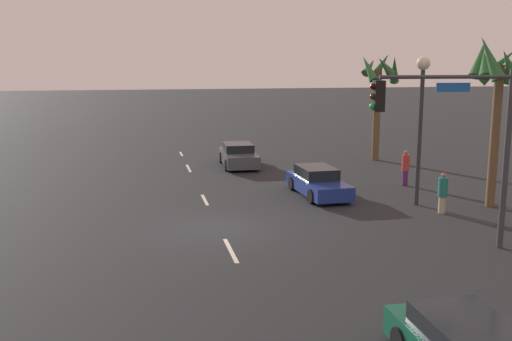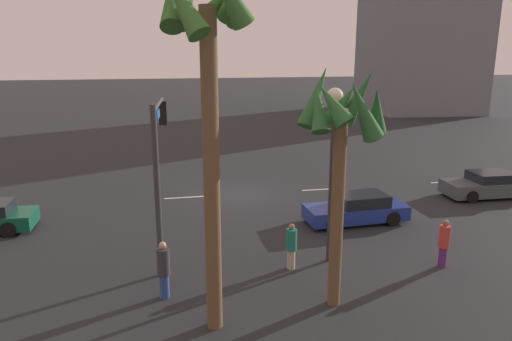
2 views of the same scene
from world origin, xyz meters
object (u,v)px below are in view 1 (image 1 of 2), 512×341
Objects in this scene: pedestrian_2 at (406,167)px; palm_tree_2 at (497,77)px; car_1 at (318,182)px; pedestrian_0 at (443,192)px; palm_tree_0 at (379,83)px; streetlamp at (421,102)px; traffic_signal at (461,129)px; car_2 at (239,156)px.

palm_tree_2 is (4.58, 1.61, 4.49)m from pedestrian_2.
pedestrian_2 is at bearing 103.36° from car_1.
pedestrian_0 is at bearing -74.47° from palm_tree_2.
palm_tree_0 reaches higher than car_1.
pedestrian_0 is (1.52, 0.35, -3.51)m from streetlamp.
streetlamp is at bearing -14.77° from palm_tree_0.
palm_tree_2 is at bearing -0.33° from palm_tree_0.
palm_tree_0 is (-12.76, 2.61, 3.91)m from pedestrian_0.
pedestrian_2 is 6.62m from palm_tree_2.
streetlamp is at bearing 164.47° from traffic_signal.
car_1 is 0.64× the size of palm_tree_2.
palm_tree_0 is (-11.24, 2.96, 0.40)m from streetlamp.
car_1 is at bearing 15.28° from car_2.
pedestrian_2 is (-5.29, 0.93, 0.05)m from pedestrian_0.
traffic_signal is 6.94m from palm_tree_2.
pedestrian_2 is 0.25× the size of palm_tree_2.
palm_tree_2 reaches higher than car_2.
car_2 is 2.53× the size of pedestrian_2.
pedestrian_2 is (-9.65, 2.91, -3.04)m from traffic_signal.
car_1 is 1.03× the size of car_2.
pedestrian_0 is (-4.36, 1.98, -3.09)m from traffic_signal.
pedestrian_0 is at bearing 155.52° from traffic_signal.
car_2 is (-8.21, -2.24, 0.02)m from car_1.
palm_tree_0 reaches higher than streetlamp.
traffic_signal is 0.82× the size of palm_tree_2.
pedestrian_2 is 8.57m from palm_tree_0.
pedestrian_2 is (-1.16, 4.87, 0.32)m from car_1.
pedestrian_2 is at bearing 163.19° from traffic_signal.
pedestrian_2 is 0.27× the size of palm_tree_0.
car_2 is 13.81m from pedestrian_0.
pedestrian_2 is at bearing 170.01° from pedestrian_0.
pedestrian_0 is at bearing 13.04° from streetlamp.
streetlamp is 5.27m from pedestrian_2.
car_1 is at bearing -136.41° from pedestrian_0.
streetlamp is at bearing 53.86° from car_1.
car_1 is 9.34m from traffic_signal.
traffic_signal is at bearing 14.11° from car_2.
pedestrian_2 is at bearing 45.22° from car_2.
palm_tree_0 is (-0.41, 8.79, 4.16)m from car_2.
streetlamp is 0.94× the size of palm_tree_0.
traffic_signal is 3.32× the size of pedestrian_2.
streetlamp is 0.88× the size of palm_tree_2.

